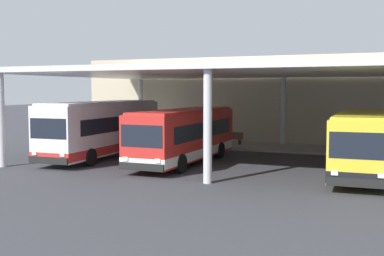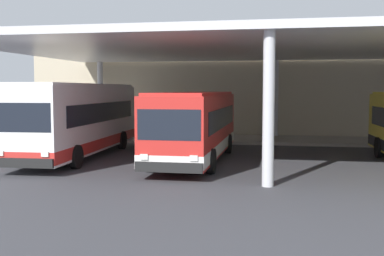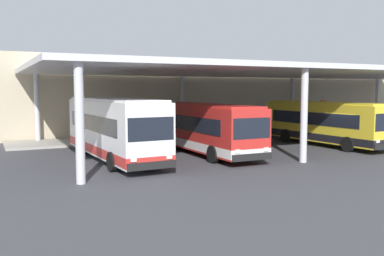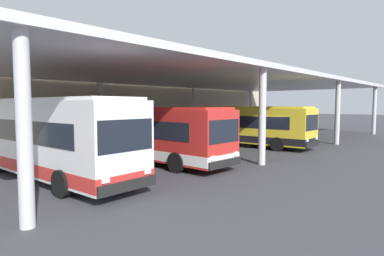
{
  "view_description": "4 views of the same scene",
  "coord_description": "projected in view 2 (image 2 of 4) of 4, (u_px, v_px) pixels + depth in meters",
  "views": [
    {
      "loc": [
        1.77,
        -23.16,
        4.3
      ],
      "look_at": [
        -10.23,
        5.27,
        1.88
      ],
      "focal_mm": 45.31,
      "sensor_mm": 36.0,
      "label": 1
    },
    {
      "loc": [
        -5.73,
        -18.63,
        3.3
      ],
      "look_at": [
        -10.28,
        5.36,
        1.3
      ],
      "focal_mm": 44.33,
      "sensor_mm": 36.0,
      "label": 2
    },
    {
      "loc": [
        -22.15,
        -20.81,
        4.08
      ],
      "look_at": [
        -9.74,
        4.38,
        1.52
      ],
      "focal_mm": 39.54,
      "sensor_mm": 36.0,
      "label": 3
    },
    {
      "loc": [
        -21.81,
        -11.4,
        3.29
      ],
      "look_at": [
        -6.52,
        2.35,
        1.81
      ],
      "focal_mm": 30.16,
      "sensor_mm": 36.0,
      "label": 4
    }
  ],
  "objects": [
    {
      "name": "trash_bin",
      "position": [
        175.0,
        129.0,
        31.25
      ],
      "size": [
        0.52,
        0.52,
        0.98
      ],
      "color": "#33383D",
      "rests_on": "platform_kerb"
    },
    {
      "name": "bench_waiting",
      "position": [
        219.0,
        130.0,
        30.77
      ],
      "size": [
        1.8,
        0.45,
        0.92
      ],
      "color": "brown",
      "rests_on": "platform_kerb"
    },
    {
      "name": "bus_nearest_bay",
      "position": [
        79.0,
        119.0,
        23.17
      ],
      "size": [
        3.03,
        11.42,
        3.57
      ],
      "color": "white",
      "rests_on": "ground"
    },
    {
      "name": "platform_kerb",
      "position": [
        376.0,
        142.0,
        28.95
      ],
      "size": [
        42.0,
        4.5,
        0.18
      ],
      "primitive_type": "cube",
      "color": "#A39E93",
      "rests_on": "ground"
    },
    {
      "name": "bus_second_bay",
      "position": [
        195.0,
        125.0,
        21.75
      ],
      "size": [
        2.74,
        10.53,
        3.17
      ],
      "color": "red",
      "rests_on": "ground"
    },
    {
      "name": "station_building_facade",
      "position": [
        369.0,
        87.0,
        31.85
      ],
      "size": [
        48.0,
        1.6,
        6.98
      ],
      "primitive_type": "cube",
      "color": "#C1B293",
      "rests_on": "ground"
    }
  ]
}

